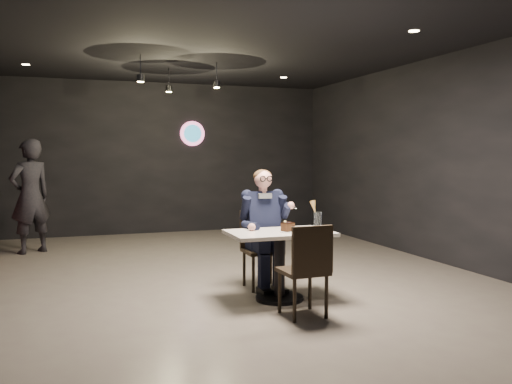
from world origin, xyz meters
name	(u,v)px	position (x,y,z in m)	size (l,w,h in m)	color
floor	(209,283)	(0.00, 0.00, 0.00)	(9.00, 9.00, 0.00)	slate
wall_sign	(192,134)	(0.80, 4.47, 2.00)	(0.50, 0.06, 0.50)	pink
pendant_lights	(176,70)	(0.00, 2.00, 2.88)	(1.40, 1.20, 0.36)	black
main_table	(279,266)	(0.54, -1.01, 0.38)	(1.10, 0.70, 0.75)	white
chair_far	(262,249)	(0.54, -0.46, 0.46)	(0.42, 0.46, 0.92)	black
chair_near	(303,269)	(0.54, -1.62, 0.46)	(0.42, 0.46, 0.92)	black
seated_man	(262,228)	(0.54, -0.46, 0.72)	(0.60, 0.80, 1.44)	black
dessert_plate	(289,232)	(0.61, -1.10, 0.76)	(0.21, 0.21, 0.01)	white
cake_slice	(288,227)	(0.60, -1.10, 0.80)	(0.12, 0.10, 0.08)	black
mint_leaf	(292,223)	(0.64, -1.09, 0.84)	(0.06, 0.04, 0.01)	green
sundae_glass	(318,221)	(0.95, -1.09, 0.85)	(0.09, 0.09, 0.20)	silver
wafer_cone	(314,207)	(0.93, -1.03, 1.00)	(0.07, 0.07, 0.14)	tan
passerby	(30,196)	(-2.19, 2.90, 0.91)	(0.67, 0.44, 1.82)	black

